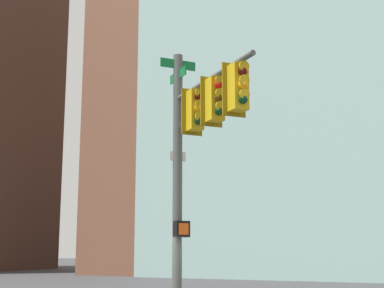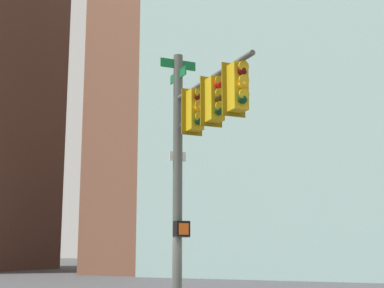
# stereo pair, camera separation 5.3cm
# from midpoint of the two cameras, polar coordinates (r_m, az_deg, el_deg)

# --- Properties ---
(signal_pole_assembly) EXTENTS (2.92, 3.43, 7.27)m
(signal_pole_assembly) POSITION_cam_midpoint_polar(r_m,az_deg,el_deg) (13.45, 0.33, 0.10)
(signal_pole_assembly) COLOR #4C514C
(signal_pole_assembly) RESTS_ON ground_plane
(building_brick_nearside) EXTENTS (23.08, 19.96, 38.70)m
(building_brick_nearside) POSITION_cam_midpoint_polar(r_m,az_deg,el_deg) (57.97, 3.94, 6.60)
(building_brick_nearside) COLOR brown
(building_brick_nearside) RESTS_ON ground_plane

